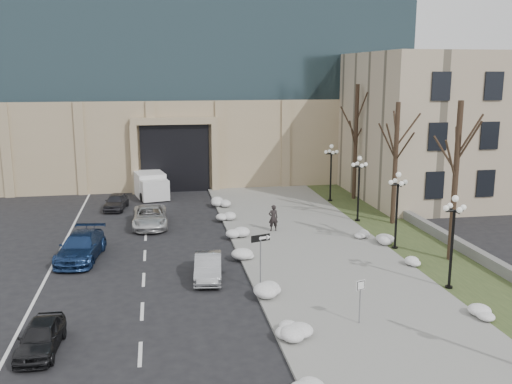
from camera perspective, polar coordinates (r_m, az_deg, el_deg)
ground at (r=21.88m, az=6.43°, el=-16.85°), size 160.00×160.00×0.00m
sidewalk at (r=35.19m, az=5.50°, el=-5.36°), size 9.00×40.00×0.12m
curb at (r=34.30m, az=-1.80°, el=-5.76°), size 0.30×40.00×0.14m
grass_strip at (r=37.41m, az=15.18°, el=-4.70°), size 4.00×40.00×0.10m
stone_wall at (r=39.91m, az=16.60°, el=-3.29°), size 0.50×30.00×0.70m
classical_building at (r=54.11m, az=20.86°, el=6.42°), size 22.00×18.12×12.00m
car_a at (r=23.87m, az=-20.74°, el=-13.37°), size 1.62×3.64×1.22m
car_b at (r=29.75m, az=-4.81°, el=-7.45°), size 1.77×4.02×1.29m
car_c at (r=33.99m, az=-17.11°, el=-5.27°), size 2.77×5.40×1.50m
car_d at (r=39.97m, az=-10.57°, el=-2.44°), size 2.33×5.03×1.40m
car_e at (r=45.47m, az=-13.80°, el=-0.93°), size 2.01×3.85×1.25m
pedestrian at (r=37.78m, az=1.73°, el=-2.60°), size 0.67×0.46×1.77m
box_truck at (r=50.10m, az=-10.68°, el=0.83°), size 3.48×6.83×2.07m
one_way_sign at (r=27.66m, az=0.79°, el=-5.23°), size 1.06×0.44×2.83m
keep_sign at (r=24.50m, az=10.39°, el=-9.86°), size 0.42×0.17×2.02m
snow_clump_b at (r=23.82m, az=3.29°, el=-13.44°), size 1.10×1.60×0.36m
snow_clump_c at (r=27.49m, az=1.32°, el=-9.84°), size 1.10×1.60×0.36m
snow_clump_d at (r=32.13m, az=-0.65°, el=-6.56°), size 1.10×1.60×0.36m
snow_clump_e at (r=36.26m, az=-1.95°, el=-4.39°), size 1.10×1.60×0.36m
snow_clump_f at (r=40.38m, az=-2.96°, el=-2.69°), size 1.10×1.60×0.36m
snow_clump_g at (r=45.03m, az=-3.51°, el=-1.15°), size 1.10×1.60×0.36m
snow_clump_h at (r=26.72m, az=21.05°, el=-11.35°), size 1.10×1.60×0.36m
snow_clump_i at (r=32.41m, az=15.02°, el=-6.82°), size 1.10×1.60×0.36m
snow_clump_j at (r=37.18m, az=10.78°, el=-4.19°), size 1.10×1.60×0.36m
snow_clump_k at (r=23.36m, az=4.48°, el=-14.00°), size 1.10×1.60×0.36m
snow_clump_l at (r=36.14m, az=12.37°, el=-4.73°), size 1.10×1.60×0.36m
lamppost_a at (r=29.01m, az=19.11°, el=-3.57°), size 1.18×1.18×4.76m
lamppost_b at (r=34.64m, az=13.94°, el=-0.78°), size 1.18×1.18×4.76m
lamppost_c at (r=40.54m, az=10.26°, el=1.21°), size 1.18×1.18×4.76m
lamppost_d at (r=46.59m, az=7.51°, el=2.69°), size 1.18×1.18×4.76m
tree_near at (r=32.94m, az=19.44°, el=3.11°), size 3.20×3.20×9.00m
tree_mid at (r=40.07m, az=13.84°, el=4.45°), size 3.20×3.20×8.50m
tree_far at (r=47.38m, az=9.99°, el=6.52°), size 3.20×3.20×9.50m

